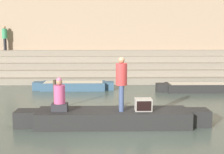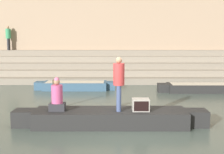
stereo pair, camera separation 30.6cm
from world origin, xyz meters
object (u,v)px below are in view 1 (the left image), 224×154
(person_rowing, at_px, (60,98))
(moored_boat_distant, at_px, (74,85))
(rowboat_main, at_px, (113,117))
(person_standing, at_px, (121,80))
(tv_set, at_px, (143,105))
(mooring_post, at_px, (55,95))
(person_on_steps, at_px, (5,36))
(moored_boat_shore, at_px, (203,87))

(person_rowing, relative_size, moored_boat_distant, 0.25)
(rowboat_main, height_order, person_standing, person_standing)
(tv_set, xyz_separation_m, mooring_post, (-3.17, 2.42, -0.13))
(person_rowing, relative_size, person_on_steps, 0.66)
(person_standing, height_order, tv_set, person_standing)
(moored_boat_shore, bearing_deg, person_standing, -121.88)
(person_rowing, height_order, moored_boat_shore, person_rowing)
(moored_boat_distant, relative_size, person_on_steps, 2.64)
(mooring_post, height_order, person_on_steps, person_on_steps)
(tv_set, bearing_deg, person_rowing, 177.92)
(person_standing, relative_size, person_rowing, 1.59)
(mooring_post, bearing_deg, tv_set, -37.42)
(tv_set, height_order, moored_boat_distant, tv_set)
(person_rowing, bearing_deg, rowboat_main, 1.62)
(tv_set, bearing_deg, moored_boat_shore, 56.58)
(person_rowing, xyz_separation_m, person_on_steps, (-5.26, 11.52, 1.87))
(person_standing, xyz_separation_m, moored_boat_shore, (4.53, 6.13, -1.26))
(person_rowing, height_order, moored_boat_distant, person_rowing)
(tv_set, bearing_deg, mooring_post, 141.19)
(rowboat_main, xyz_separation_m, person_on_steps, (-6.93, 11.46, 2.53))
(tv_set, xyz_separation_m, moored_boat_distant, (-2.87, 6.83, -0.48))
(person_standing, relative_size, moored_boat_distant, 0.40)
(rowboat_main, relative_size, person_standing, 3.64)
(tv_set, height_order, person_on_steps, person_on_steps)
(rowboat_main, relative_size, moored_boat_shore, 1.29)
(rowboat_main, bearing_deg, mooring_post, 132.24)
(tv_set, bearing_deg, rowboat_main, 172.62)
(moored_boat_distant, xyz_separation_m, mooring_post, (-0.30, -4.40, 0.36))
(moored_boat_shore, xyz_separation_m, moored_boat_distant, (-6.71, 0.69, 0.00))
(rowboat_main, distance_m, person_standing, 1.25)
(tv_set, height_order, moored_boat_shore, tv_set)
(moored_boat_shore, height_order, person_on_steps, person_on_steps)
(mooring_post, bearing_deg, person_on_steps, 117.35)
(rowboat_main, relative_size, tv_set, 11.63)
(person_rowing, height_order, mooring_post, person_rowing)
(person_standing, relative_size, person_on_steps, 1.05)
(tv_set, relative_size, moored_boat_shore, 0.11)
(person_on_steps, bearing_deg, person_standing, 132.99)
(person_rowing, bearing_deg, person_on_steps, 113.82)
(tv_set, relative_size, moored_boat_distant, 0.12)
(tv_set, bearing_deg, moored_boat_distant, 111.42)
(moored_boat_shore, distance_m, mooring_post, 7.94)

